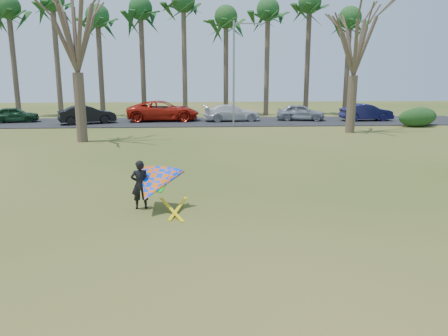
{
  "coord_description": "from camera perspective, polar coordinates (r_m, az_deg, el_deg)",
  "views": [
    {
      "loc": [
        -0.9,
        -12.32,
        4.3
      ],
      "look_at": [
        0.0,
        2.0,
        1.1
      ],
      "focal_mm": 35.0,
      "sensor_mm": 36.0,
      "label": 1
    }
  ],
  "objects": [
    {
      "name": "palm_6",
      "position": [
        43.69,
        0.26,
        18.98
      ],
      "size": [
        4.84,
        4.84,
        10.84
      ],
      "color": "#453929",
      "rests_on": "ground"
    },
    {
      "name": "bare_tree_right",
      "position": [
        32.3,
        16.82,
        16.09
      ],
      "size": [
        6.27,
        6.27,
        9.21
      ],
      "color": "#493A2B",
      "rests_on": "ground"
    },
    {
      "name": "bare_tree_left",
      "position": [
        28.35,
        -18.96,
        17.22
      ],
      "size": [
        6.6,
        6.6,
        9.7
      ],
      "color": "brown",
      "rests_on": "ground"
    },
    {
      "name": "palm_7",
      "position": [
        44.21,
        5.76,
        19.73
      ],
      "size": [
        4.84,
        4.84,
        11.54
      ],
      "color": "brown",
      "rests_on": "ground"
    },
    {
      "name": "streetlight",
      "position": [
        34.46,
        1.55,
        12.85
      ],
      "size": [
        2.28,
        0.18,
        8.0
      ],
      "color": "gray",
      "rests_on": "ground"
    },
    {
      "name": "palm_2",
      "position": [
        45.68,
        -21.51,
        19.59
      ],
      "size": [
        4.84,
        4.84,
        12.24
      ],
      "color": "#4C3F2D",
      "rests_on": "ground"
    },
    {
      "name": "car_3",
      "position": [
        37.96,
        1.02,
        7.23
      ],
      "size": [
        5.02,
        2.49,
        1.4
      ],
      "primitive_type": "imported",
      "rotation": [
        0.0,
        0.0,
        1.68
      ],
      "color": "silver",
      "rests_on": "parking_strip"
    },
    {
      "name": "palm_5",
      "position": [
        43.78,
        -5.33,
        20.7
      ],
      "size": [
        4.84,
        4.84,
        12.24
      ],
      "color": "brown",
      "rests_on": "ground"
    },
    {
      "name": "palm_1",
      "position": [
        46.9,
        -26.34,
        18.13
      ],
      "size": [
        4.84,
        4.84,
        11.54
      ],
      "color": "#47382A",
      "rests_on": "ground"
    },
    {
      "name": "kite_flyer",
      "position": [
        13.76,
        -9.32,
        -2.15
      ],
      "size": [
        2.13,
        2.39,
        2.02
      ],
      "color": "black",
      "rests_on": "ground"
    },
    {
      "name": "car_1",
      "position": [
        37.67,
        -17.46,
        6.68
      ],
      "size": [
        4.76,
        3.15,
        1.48
      ],
      "primitive_type": "imported",
      "rotation": [
        0.0,
        0.0,
        1.96
      ],
      "color": "black",
      "rests_on": "parking_strip"
    },
    {
      "name": "palm_8",
      "position": [
        45.1,
        11.14,
        20.29
      ],
      "size": [
        4.84,
        4.84,
        12.24
      ],
      "color": "#453629",
      "rests_on": "ground"
    },
    {
      "name": "car_2",
      "position": [
        38.41,
        -7.95,
        7.41
      ],
      "size": [
        6.32,
        3.17,
        1.72
      ],
      "primitive_type": "imported",
      "rotation": [
        0.0,
        0.0,
        1.62
      ],
      "color": "#B21B0E",
      "rests_on": "parking_strip"
    },
    {
      "name": "hedge_far",
      "position": [
        38.57,
        24.26,
        6.17
      ],
      "size": [
        2.64,
        1.24,
        1.47
      ],
      "primitive_type": "ellipsoid",
      "color": "#1A3E16",
      "rests_on": "ground"
    },
    {
      "name": "parking_strip",
      "position": [
        37.57,
        -2.2,
        6.05
      ],
      "size": [
        46.0,
        7.0,
        0.06
      ],
      "primitive_type": "cube",
      "color": "black",
      "rests_on": "ground"
    },
    {
      "name": "hedge_near",
      "position": [
        37.43,
        23.86,
        6.02
      ],
      "size": [
        2.86,
        1.3,
        1.43
      ],
      "primitive_type": "ellipsoid",
      "color": "#173A15",
      "rests_on": "ground"
    },
    {
      "name": "car_5",
      "position": [
        40.12,
        18.08,
        6.94
      ],
      "size": [
        4.44,
        1.65,
        1.45
      ],
      "primitive_type": "imported",
      "rotation": [
        0.0,
        0.0,
        1.6
      ],
      "color": "#171745",
      "rests_on": "parking_strip"
    },
    {
      "name": "car_0",
      "position": [
        40.92,
        -25.65,
        6.31
      ],
      "size": [
        4.02,
        2.26,
        1.29
      ],
      "primitive_type": "imported",
      "rotation": [
        0.0,
        0.0,
        1.77
      ],
      "color": "#17391E",
      "rests_on": "parking_strip"
    },
    {
      "name": "palm_3",
      "position": [
        44.53,
        -16.2,
        18.38
      ],
      "size": [
        4.84,
        4.84,
        10.84
      ],
      "color": "#47392B",
      "rests_on": "ground"
    },
    {
      "name": "car_4",
      "position": [
        38.96,
        9.96,
        7.19
      ],
      "size": [
        4.39,
        2.41,
        1.42
      ],
      "primitive_type": "imported",
      "rotation": [
        0.0,
        0.0,
        1.39
      ],
      "color": "#8F949B",
      "rests_on": "parking_strip"
    },
    {
      "name": "palm_4",
      "position": [
        43.97,
        -10.85,
        19.62
      ],
      "size": [
        4.84,
        4.84,
        11.54
      ],
      "color": "#49392C",
      "rests_on": "ground"
    },
    {
      "name": "ground",
      "position": [
        13.08,
        0.55,
        -6.62
      ],
      "size": [
        100.0,
        100.0,
        0.0
      ],
      "primitive_type": "plane",
      "color": "#254A10",
      "rests_on": "ground"
    },
    {
      "name": "palm_9",
      "position": [
        46.07,
        16.13,
        18.18
      ],
      "size": [
        4.84,
        4.84,
        10.84
      ],
      "color": "brown",
      "rests_on": "ground"
    }
  ]
}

